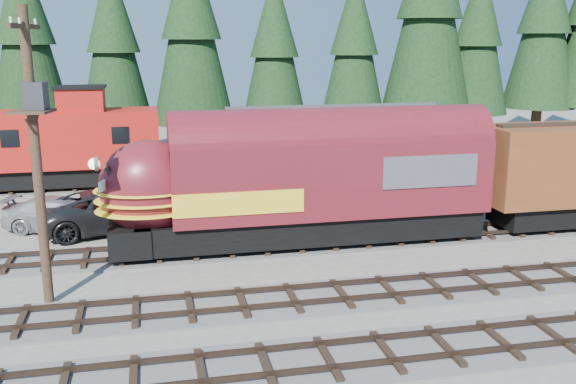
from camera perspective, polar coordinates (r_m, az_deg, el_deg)
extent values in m
plane|color=#6B665B|center=(26.50, 12.30, -6.72)|extent=(120.00, 120.00, 0.00)
cube|color=#38281E|center=(35.30, 24.03, -2.10)|extent=(68.00, 0.08, 0.16)
cube|color=#4C4947|center=(41.51, -11.13, 0.72)|extent=(32.00, 3.20, 0.08)
cube|color=#38281E|center=(40.76, -11.12, 0.79)|extent=(32.00, 0.08, 0.16)
cube|color=#38281E|center=(42.17, -11.17, 1.21)|extent=(32.00, 0.08, 0.16)
cube|color=gold|center=(35.47, 5.44, 1.50)|extent=(12.00, 6.00, 3.40)
cube|color=gold|center=(35.05, 5.52, 5.38)|extent=(11.88, 3.30, 1.44)
cube|color=white|center=(33.07, -4.04, 1.54)|extent=(0.06, 2.40, 0.60)
cone|color=black|center=(50.40, -22.32, 12.85)|extent=(5.70, 5.70, 12.98)
cone|color=black|center=(49.64, -15.27, 12.65)|extent=(5.32, 5.32, 12.12)
cone|color=black|center=(47.81, -8.59, 14.16)|extent=(5.93, 5.93, 13.52)
cone|color=black|center=(49.37, -1.22, 12.65)|extent=(5.08, 5.08, 11.58)
cone|color=black|center=(50.85, 5.90, 12.77)|extent=(5.17, 5.17, 11.78)
cone|color=black|center=(52.23, 12.50, 15.76)|extent=(6.96, 6.96, 15.84)
cone|color=black|center=(57.64, 16.53, 13.03)|extent=(5.58, 5.58, 12.70)
cone|color=black|center=(60.98, 21.85, 13.68)|extent=(6.26, 6.26, 14.25)
cube|color=black|center=(28.57, 2.08, -2.99)|extent=(15.28, 2.73, 1.18)
cube|color=maroon|center=(28.25, 3.80, 1.40)|extent=(13.94, 3.22, 3.22)
ellipsoid|color=maroon|center=(27.19, -12.26, 0.42)|extent=(4.08, 3.15, 3.97)
cube|color=#38383A|center=(29.51, 11.25, 2.43)|extent=(4.29, 3.28, 1.39)
sphere|color=white|center=(27.07, -16.87, 2.40)|extent=(0.47, 0.47, 0.47)
cube|color=black|center=(41.63, -19.00, 1.47)|extent=(10.07, 2.60, 1.12)
cube|color=#AA1712|center=(41.25, -19.23, 4.51)|extent=(11.19, 3.24, 3.36)
cube|color=#AA1712|center=(40.87, -17.92, 7.85)|extent=(2.68, 2.46, 1.34)
cylinder|color=black|center=(22.83, -21.45, 2.50)|extent=(0.34, 0.34, 10.06)
cube|color=#473321|center=(22.48, -22.42, 13.46)|extent=(0.62, 2.44, 0.16)
cube|color=black|center=(22.60, -21.81, 6.67)|extent=(1.45, 1.45, 0.09)
cube|color=#333338|center=(22.52, -21.50, 7.97)|extent=(0.77, 0.68, 0.89)
imported|color=black|center=(31.94, -15.02, -1.53)|extent=(7.75, 4.83, 2.00)
imported|color=#979A9E|center=(32.59, -19.43, -1.89)|extent=(6.01, 3.84, 1.62)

